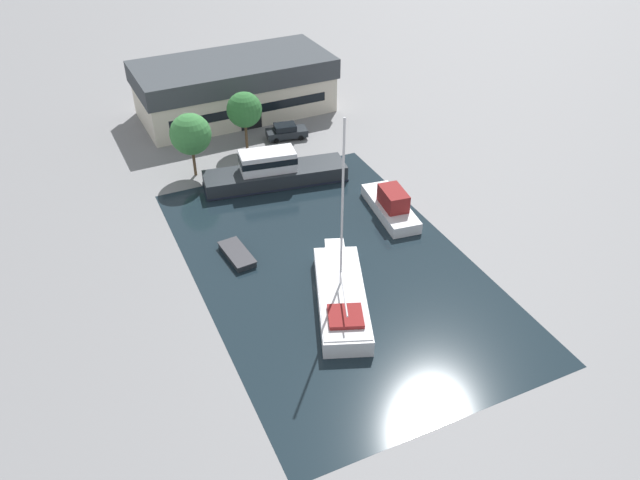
# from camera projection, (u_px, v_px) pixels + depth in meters

# --- Properties ---
(ground_plane) EXTENTS (440.00, 440.00, 0.00)m
(ground_plane) POSITION_uv_depth(u_px,v_px,m) (333.00, 267.00, 48.76)
(ground_plane) COLOR slate
(water_canal) EXTENTS (20.65, 32.66, 0.01)m
(water_canal) POSITION_uv_depth(u_px,v_px,m) (333.00, 267.00, 48.75)
(water_canal) COLOR black
(water_canal) RESTS_ON ground
(warehouse_building) EXTENTS (22.04, 10.64, 6.20)m
(warehouse_building) POSITION_uv_depth(u_px,v_px,m) (234.00, 87.00, 70.71)
(warehouse_building) COLOR beige
(warehouse_building) RESTS_ON ground
(quay_tree_near_building) EXTENTS (3.89, 3.89, 6.29)m
(quay_tree_near_building) POSITION_uv_depth(u_px,v_px,m) (191.00, 134.00, 58.07)
(quay_tree_near_building) COLOR brown
(quay_tree_near_building) RESTS_ON ground
(quay_tree_by_water) EXTENTS (3.59, 3.59, 6.13)m
(quay_tree_by_water) POSITION_uv_depth(u_px,v_px,m) (244.00, 110.00, 62.60)
(quay_tree_by_water) COLOR brown
(quay_tree_by_water) RESTS_ON ground
(parked_car) EXTENTS (4.57, 2.59, 1.62)m
(parked_car) POSITION_uv_depth(u_px,v_px,m) (286.00, 131.00, 66.57)
(parked_car) COLOR #1E2328
(parked_car) RESTS_ON ground
(sailboat_moored) EXTENTS (6.93, 11.86, 14.26)m
(sailboat_moored) POSITION_uv_depth(u_px,v_px,m) (341.00, 295.00, 44.86)
(sailboat_moored) COLOR silver
(sailboat_moored) RESTS_ON water_canal
(motor_cruiser) EXTENTS (13.87, 5.42, 3.37)m
(motor_cruiser) POSITION_uv_depth(u_px,v_px,m) (273.00, 172.00, 58.61)
(motor_cruiser) COLOR #23282D
(motor_cruiser) RESTS_ON water_canal
(small_dinghy) EXTENTS (2.07, 4.18, 0.54)m
(small_dinghy) POSITION_uv_depth(u_px,v_px,m) (237.00, 254.00, 49.63)
(small_dinghy) COLOR #23282D
(small_dinghy) RESTS_ON water_canal
(cabin_boat) EXTENTS (3.53, 7.88, 2.58)m
(cabin_boat) POSITION_uv_depth(u_px,v_px,m) (391.00, 205.00, 54.41)
(cabin_boat) COLOR silver
(cabin_boat) RESTS_ON water_canal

